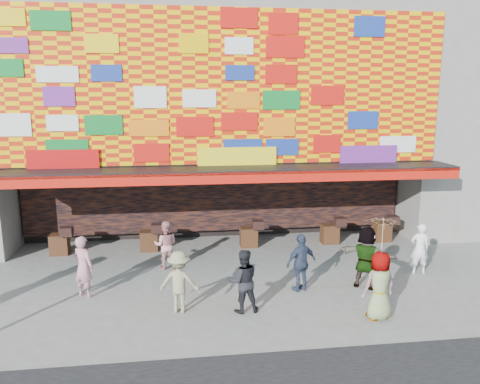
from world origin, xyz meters
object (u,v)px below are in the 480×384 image
(ped_e, at_px, (301,263))
(ped_h, at_px, (420,248))
(ped_i, at_px, (166,245))
(ped_d, at_px, (179,282))
(ped_b, at_px, (83,267))
(ped_f, at_px, (366,257))
(ped_g, at_px, (379,286))
(parasol, at_px, (383,235))
(ped_c, at_px, (243,281))

(ped_e, relative_size, ped_h, 1.04)
(ped_e, xyz_separation_m, ped_i, (-3.73, 2.24, -0.05))
(ped_h, bearing_deg, ped_i, -2.25)
(ped_h, xyz_separation_m, ped_i, (-7.62, 1.42, -0.02))
(ped_d, bearing_deg, ped_b, -12.06)
(ped_f, distance_m, ped_i, 6.02)
(ped_g, relative_size, parasol, 0.95)
(ped_g, bearing_deg, ped_f, -112.17)
(ped_e, distance_m, ped_g, 2.35)
(ped_f, xyz_separation_m, ped_h, (2.04, 0.83, -0.11))
(ped_f, bearing_deg, ped_i, 16.56)
(ped_f, xyz_separation_m, ped_i, (-5.58, 2.25, -0.13))
(ped_f, relative_size, ped_i, 1.17)
(ped_i, relative_size, parasol, 0.85)
(ped_b, relative_size, ped_i, 1.11)
(ped_d, distance_m, ped_e, 3.43)
(ped_g, height_order, ped_i, ped_g)
(ped_i, bearing_deg, ped_h, 173.91)
(ped_b, relative_size, ped_f, 0.95)
(ped_c, bearing_deg, ped_e, -153.86)
(ped_e, bearing_deg, ped_h, 170.25)
(ped_c, relative_size, ped_f, 0.91)
(parasol, bearing_deg, ped_b, 162.79)
(ped_b, height_order, ped_e, ped_b)
(ped_d, bearing_deg, ped_c, -172.84)
(ped_e, bearing_deg, ped_c, 9.56)
(ped_b, height_order, ped_d, ped_b)
(ped_d, bearing_deg, ped_f, -156.29)
(ped_b, bearing_deg, ped_f, -149.98)
(ped_c, xyz_separation_m, ped_f, (3.61, 1.05, 0.08))
(ped_e, distance_m, ped_i, 4.35)
(ped_g, distance_m, ped_i, 6.59)
(ped_f, relative_size, ped_g, 1.05)
(ped_e, distance_m, ped_h, 3.98)
(ped_f, bearing_deg, ped_e, 38.19)
(ped_c, xyz_separation_m, ped_e, (1.76, 1.06, 0.00))
(ped_b, height_order, parasol, parasol)
(ped_b, distance_m, parasol, 7.73)
(ped_g, bearing_deg, ped_c, -23.44)
(ped_h, height_order, parasol, parasol)
(ped_f, bearing_deg, parasol, 115.61)
(ped_b, xyz_separation_m, ped_d, (2.53, -1.26, -0.06))
(ped_c, bearing_deg, ped_i, -64.18)
(ped_h, bearing_deg, ped_e, 20.15)
(ped_g, bearing_deg, ped_i, -47.81)
(ped_i, bearing_deg, parasol, 145.95)
(ped_b, bearing_deg, parasol, -164.22)
(ped_b, distance_m, ped_e, 5.87)
(ped_e, bearing_deg, parasol, 105.83)
(ped_b, xyz_separation_m, parasol, (7.28, -2.26, 1.27))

